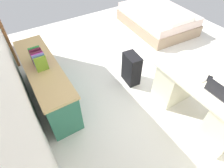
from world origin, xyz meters
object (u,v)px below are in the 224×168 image
at_px(bed, 157,19).
at_px(computer_mouse, 203,80).
at_px(credenza, 47,82).
at_px(suitcase_black, 131,69).
at_px(desk, 199,100).
at_px(figurine_small, 33,50).
at_px(cell_phone_by_mouse, 210,79).
at_px(laptop, 219,91).

distance_m(bed, computer_mouse, 2.95).
distance_m(credenza, computer_mouse, 2.39).
relative_size(bed, computer_mouse, 19.78).
bearing_deg(bed, suitcase_black, 126.22).
relative_size(suitcase_black, computer_mouse, 5.93).
bearing_deg(suitcase_black, computer_mouse, -156.60).
xyz_separation_m(desk, figurine_small, (1.96, 1.82, 0.41)).
bearing_deg(computer_mouse, cell_phone_by_mouse, -103.64).
height_order(desk, computer_mouse, computer_mouse).
bearing_deg(bed, laptop, 150.81).
bearing_deg(cell_phone_by_mouse, computer_mouse, 51.63).
xyz_separation_m(credenza, suitcase_black, (-0.39, -1.45, -0.07)).
bearing_deg(credenza, cell_phone_by_mouse, -128.73).
bearing_deg(credenza, bed, -73.60).
relative_size(credenza, suitcase_black, 3.03).
bearing_deg(cell_phone_by_mouse, bed, -53.24).
relative_size(suitcase_black, cell_phone_by_mouse, 4.36).
relative_size(suitcase_black, laptop, 1.91).
relative_size(laptop, figurine_small, 2.83).
bearing_deg(laptop, credenza, 44.92).
height_order(computer_mouse, figurine_small, figurine_small).
distance_m(desk, laptop, 0.44).
xyz_separation_m(bed, suitcase_black, (-1.36, 1.86, 0.05)).
bearing_deg(cell_phone_by_mouse, suitcase_black, -2.19).
xyz_separation_m(suitcase_black, cell_phone_by_mouse, (-1.16, -0.47, 0.44)).
distance_m(laptop, cell_phone_by_mouse, 0.28).
bearing_deg(computer_mouse, suitcase_black, 18.06).
xyz_separation_m(bed, cell_phone_by_mouse, (-2.52, 1.38, 0.49)).
distance_m(laptop, figurine_small, 2.79).
bearing_deg(bed, figurine_small, 100.26).
bearing_deg(figurine_small, suitcase_black, -117.65).
height_order(cell_phone_by_mouse, figurine_small, figurine_small).
height_order(suitcase_black, computer_mouse, computer_mouse).
relative_size(desk, bed, 0.73).
xyz_separation_m(cell_phone_by_mouse, figurine_small, (1.92, 1.93, 0.06)).
bearing_deg(bed, computer_mouse, 149.04).
bearing_deg(cell_phone_by_mouse, figurine_small, 20.65).
bearing_deg(computer_mouse, laptop, 170.98).
relative_size(laptop, cell_phone_by_mouse, 2.29).
height_order(suitcase_black, figurine_small, figurine_small).
xyz_separation_m(suitcase_black, computer_mouse, (-1.13, -0.36, 0.45)).
bearing_deg(credenza, desk, -131.01).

